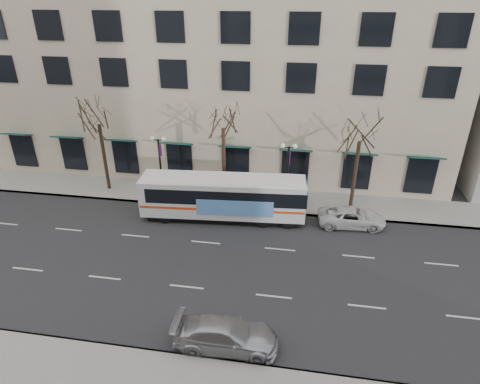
% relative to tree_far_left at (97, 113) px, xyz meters
% --- Properties ---
extents(ground, '(160.00, 160.00, 0.00)m').
position_rel_tree_far_left_xyz_m(ground, '(10.00, -8.80, -6.70)').
color(ground, black).
rests_on(ground, ground).
extents(sidewalk_far, '(80.00, 4.00, 0.15)m').
position_rel_tree_far_left_xyz_m(sidewalk_far, '(15.00, 0.20, -6.62)').
color(sidewalk_far, gray).
rests_on(sidewalk_far, ground).
extents(building_hotel, '(40.00, 20.00, 24.00)m').
position_rel_tree_far_left_xyz_m(building_hotel, '(8.00, 12.20, 5.30)').
color(building_hotel, '#BBA78F').
rests_on(building_hotel, ground).
extents(tree_far_left, '(3.60, 3.60, 8.34)m').
position_rel_tree_far_left_xyz_m(tree_far_left, '(0.00, 0.00, 0.00)').
color(tree_far_left, black).
rests_on(tree_far_left, ground).
extents(tree_far_mid, '(3.60, 3.60, 8.55)m').
position_rel_tree_far_left_xyz_m(tree_far_mid, '(10.00, 0.00, 0.21)').
color(tree_far_mid, black).
rests_on(tree_far_mid, ground).
extents(tree_far_right, '(3.60, 3.60, 8.06)m').
position_rel_tree_far_left_xyz_m(tree_far_right, '(20.00, 0.00, -0.28)').
color(tree_far_right, black).
rests_on(tree_far_right, ground).
extents(lamp_post_left, '(1.22, 0.45, 5.21)m').
position_rel_tree_far_left_xyz_m(lamp_post_left, '(5.01, -0.60, -3.75)').
color(lamp_post_left, black).
rests_on(lamp_post_left, ground).
extents(lamp_post_right, '(1.22, 0.45, 5.21)m').
position_rel_tree_far_left_xyz_m(lamp_post_right, '(15.01, -0.60, -3.75)').
color(lamp_post_right, black).
rests_on(lamp_post_right, ground).
extents(city_bus, '(12.08, 3.52, 3.23)m').
position_rel_tree_far_left_xyz_m(city_bus, '(10.60, -3.00, -4.93)').
color(city_bus, white).
rests_on(city_bus, ground).
extents(silver_car, '(5.00, 2.14, 1.44)m').
position_rel_tree_far_left_xyz_m(silver_car, '(13.07, -14.93, -5.98)').
color(silver_car, '#A9ABB1').
rests_on(silver_car, ground).
extents(white_pickup, '(4.89, 2.51, 1.32)m').
position_rel_tree_far_left_xyz_m(white_pickup, '(19.82, -2.60, -6.04)').
color(white_pickup, silver).
rests_on(white_pickup, ground).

